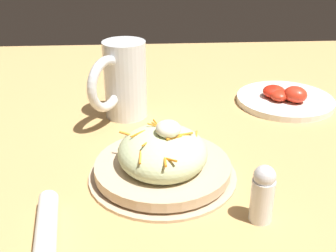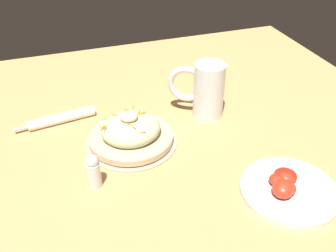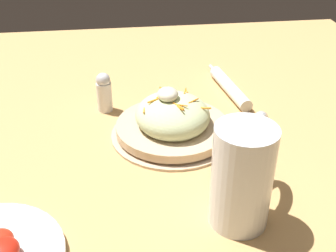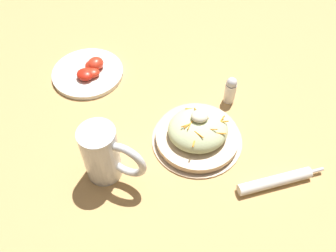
{
  "view_description": "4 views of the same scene",
  "coord_description": "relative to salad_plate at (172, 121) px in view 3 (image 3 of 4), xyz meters",
  "views": [
    {
      "loc": [
        -0.64,
        0.12,
        0.37
      ],
      "look_at": [
        -0.0,
        0.08,
        0.06
      ],
      "focal_mm": 45.42,
      "sensor_mm": 36.0,
      "label": 1
    },
    {
      "loc": [
        -0.23,
        -0.68,
        0.6
      ],
      "look_at": [
        0.01,
        0.03,
        0.07
      ],
      "focal_mm": 41.12,
      "sensor_mm": 36.0,
      "label": 2
    },
    {
      "loc": [
        0.61,
        -0.01,
        0.44
      ],
      "look_at": [
        -0.01,
        0.07,
        0.06
      ],
      "focal_mm": 45.83,
      "sensor_mm": 36.0,
      "label": 3
    },
    {
      "loc": [
        0.08,
        0.64,
        0.77
      ],
      "look_at": [
        0.0,
        0.08,
        0.06
      ],
      "focal_mm": 39.44,
      "sensor_mm": 36.0,
      "label": 4
    }
  ],
  "objects": [
    {
      "name": "ground_plane",
      "position": [
        0.07,
        -0.09,
        -0.03
      ],
      "size": [
        1.43,
        1.43,
        0.0
      ],
      "primitive_type": "plane",
      "color": "tan"
    },
    {
      "name": "salt_shaker",
      "position": [
        -0.11,
        -0.13,
        0.01
      ],
      "size": [
        0.03,
        0.03,
        0.08
      ],
      "color": "white",
      "rests_on": "ground_plane"
    },
    {
      "name": "beer_mug",
      "position": [
        0.23,
        0.07,
        0.04
      ],
      "size": [
        0.15,
        0.11,
        0.16
      ],
      "color": "white",
      "rests_on": "ground_plane"
    },
    {
      "name": "napkin_roll",
      "position": [
        -0.16,
        0.15,
        -0.02
      ],
      "size": [
        0.22,
        0.05,
        0.03
      ],
      "color": "white",
      "rests_on": "ground_plane"
    },
    {
      "name": "salad_plate",
      "position": [
        0.0,
        0.0,
        0.0
      ],
      "size": [
        0.23,
        0.23,
        0.1
      ],
      "color": "#D1B28E",
      "rests_on": "ground_plane"
    }
  ]
}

